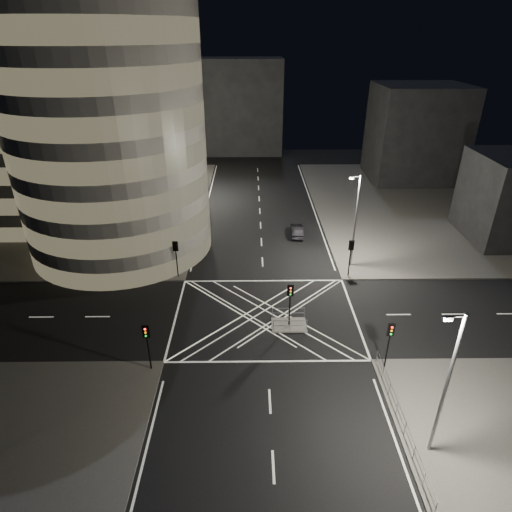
{
  "coord_description": "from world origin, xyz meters",
  "views": [
    {
      "loc": [
        -1.21,
        -31.32,
        22.66
      ],
      "look_at": [
        -0.77,
        5.77,
        3.0
      ],
      "focal_mm": 30.0,
      "sensor_mm": 36.0,
      "label": 1
    }
  ],
  "objects_px": {
    "traffic_signal_fr": "(351,251)",
    "street_lamp_left_near": "(175,209)",
    "traffic_signal_nr": "(390,337)",
    "street_lamp_right_near": "(446,383)",
    "traffic_signal_fl": "(176,252)",
    "street_lamp_left_far": "(194,163)",
    "central_island": "(289,325)",
    "traffic_signal_island": "(290,297)",
    "street_lamp_right_far": "(355,219)",
    "traffic_signal_nl": "(147,339)",
    "sedan": "(297,231)"
  },
  "relations": [
    {
      "from": "traffic_signal_nr",
      "to": "street_lamp_left_far",
      "type": "height_order",
      "value": "street_lamp_left_far"
    },
    {
      "from": "central_island",
      "to": "sedan",
      "type": "relative_size",
      "value": 0.74
    },
    {
      "from": "central_island",
      "to": "traffic_signal_nl",
      "type": "height_order",
      "value": "traffic_signal_nl"
    },
    {
      "from": "traffic_signal_nl",
      "to": "street_lamp_left_far",
      "type": "relative_size",
      "value": 0.4
    },
    {
      "from": "traffic_signal_nl",
      "to": "street_lamp_left_near",
      "type": "bearing_deg",
      "value": 91.94
    },
    {
      "from": "street_lamp_right_far",
      "to": "street_lamp_right_near",
      "type": "height_order",
      "value": "same"
    },
    {
      "from": "central_island",
      "to": "traffic_signal_fl",
      "type": "relative_size",
      "value": 0.75
    },
    {
      "from": "traffic_signal_island",
      "to": "traffic_signal_nr",
      "type": "bearing_deg",
      "value": -37.93
    },
    {
      "from": "traffic_signal_nr",
      "to": "street_lamp_right_near",
      "type": "xyz_separation_m",
      "value": [
        0.64,
        -7.2,
        2.63
      ]
    },
    {
      "from": "street_lamp_right_near",
      "to": "traffic_signal_nr",
      "type": "bearing_deg",
      "value": 95.04
    },
    {
      "from": "street_lamp_left_near",
      "to": "sedan",
      "type": "relative_size",
      "value": 2.48
    },
    {
      "from": "traffic_signal_fl",
      "to": "traffic_signal_island",
      "type": "distance_m",
      "value": 13.62
    },
    {
      "from": "traffic_signal_nr",
      "to": "street_lamp_right_far",
      "type": "bearing_deg",
      "value": 87.7
    },
    {
      "from": "traffic_signal_fr",
      "to": "street_lamp_left_near",
      "type": "height_order",
      "value": "street_lamp_left_near"
    },
    {
      "from": "traffic_signal_nr",
      "to": "traffic_signal_fr",
      "type": "bearing_deg",
      "value": 90.0
    },
    {
      "from": "traffic_signal_nl",
      "to": "sedan",
      "type": "relative_size",
      "value": 0.99
    },
    {
      "from": "traffic_signal_nl",
      "to": "traffic_signal_nr",
      "type": "distance_m",
      "value": 17.6
    },
    {
      "from": "street_lamp_right_far",
      "to": "street_lamp_left_far",
      "type": "bearing_deg",
      "value": 131.94
    },
    {
      "from": "traffic_signal_fr",
      "to": "street_lamp_left_near",
      "type": "relative_size",
      "value": 0.4
    },
    {
      "from": "traffic_signal_fr",
      "to": "street_lamp_left_far",
      "type": "xyz_separation_m",
      "value": [
        -18.24,
        23.2,
        2.63
      ]
    },
    {
      "from": "sedan",
      "to": "traffic_signal_nr",
      "type": "bearing_deg",
      "value": 102.14
    },
    {
      "from": "street_lamp_left_near",
      "to": "street_lamp_right_far",
      "type": "distance_m",
      "value": 19.11
    },
    {
      "from": "traffic_signal_fl",
      "to": "sedan",
      "type": "bearing_deg",
      "value": 37.22
    },
    {
      "from": "street_lamp_left_far",
      "to": "sedan",
      "type": "relative_size",
      "value": 2.48
    },
    {
      "from": "traffic_signal_fl",
      "to": "street_lamp_right_far",
      "type": "bearing_deg",
      "value": 6.88
    },
    {
      "from": "traffic_signal_nl",
      "to": "traffic_signal_nr",
      "type": "relative_size",
      "value": 1.0
    },
    {
      "from": "central_island",
      "to": "traffic_signal_fl",
      "type": "height_order",
      "value": "traffic_signal_fl"
    },
    {
      "from": "traffic_signal_island",
      "to": "street_lamp_left_far",
      "type": "relative_size",
      "value": 0.4
    },
    {
      "from": "central_island",
      "to": "street_lamp_right_near",
      "type": "height_order",
      "value": "street_lamp_right_near"
    },
    {
      "from": "traffic_signal_fl",
      "to": "street_lamp_left_near",
      "type": "distance_m",
      "value": 5.86
    },
    {
      "from": "traffic_signal_fl",
      "to": "street_lamp_left_far",
      "type": "height_order",
      "value": "street_lamp_left_far"
    },
    {
      "from": "traffic_signal_nl",
      "to": "street_lamp_right_far",
      "type": "bearing_deg",
      "value": 40.91
    },
    {
      "from": "street_lamp_right_far",
      "to": "street_lamp_right_near",
      "type": "bearing_deg",
      "value": -90.0
    },
    {
      "from": "street_lamp_left_far",
      "to": "traffic_signal_fl",
      "type": "bearing_deg",
      "value": -88.43
    },
    {
      "from": "central_island",
      "to": "street_lamp_left_far",
      "type": "height_order",
      "value": "street_lamp_left_far"
    },
    {
      "from": "traffic_signal_fr",
      "to": "street_lamp_right_far",
      "type": "xyz_separation_m",
      "value": [
        0.64,
        2.2,
        2.63
      ]
    },
    {
      "from": "street_lamp_right_near",
      "to": "traffic_signal_fl",
      "type": "bearing_deg",
      "value": 131.24
    },
    {
      "from": "sedan",
      "to": "street_lamp_left_near",
      "type": "bearing_deg",
      "value": 20.88
    },
    {
      "from": "street_lamp_left_far",
      "to": "street_lamp_right_near",
      "type": "height_order",
      "value": "same"
    },
    {
      "from": "traffic_signal_island",
      "to": "street_lamp_right_far",
      "type": "distance_m",
      "value": 13.13
    },
    {
      "from": "central_island",
      "to": "traffic_signal_fr",
      "type": "bearing_deg",
      "value": 50.67
    },
    {
      "from": "traffic_signal_fl",
      "to": "sedan",
      "type": "relative_size",
      "value": 0.99
    },
    {
      "from": "traffic_signal_fl",
      "to": "traffic_signal_fr",
      "type": "bearing_deg",
      "value": 0.0
    },
    {
      "from": "street_lamp_right_far",
      "to": "street_lamp_right_near",
      "type": "relative_size",
      "value": 1.0
    },
    {
      "from": "street_lamp_left_near",
      "to": "central_island",
      "type": "bearing_deg",
      "value": -49.73
    },
    {
      "from": "central_island",
      "to": "street_lamp_left_near",
      "type": "relative_size",
      "value": 0.3
    },
    {
      "from": "central_island",
      "to": "street_lamp_left_far",
      "type": "relative_size",
      "value": 0.3
    },
    {
      "from": "traffic_signal_fr",
      "to": "traffic_signal_nl",
      "type": "bearing_deg",
      "value": -142.31
    },
    {
      "from": "traffic_signal_nr",
      "to": "street_lamp_left_far",
      "type": "xyz_separation_m",
      "value": [
        -18.24,
        36.8,
        2.63
      ]
    },
    {
      "from": "street_lamp_left_near",
      "to": "traffic_signal_fl",
      "type": "bearing_deg",
      "value": -83.03
    }
  ]
}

